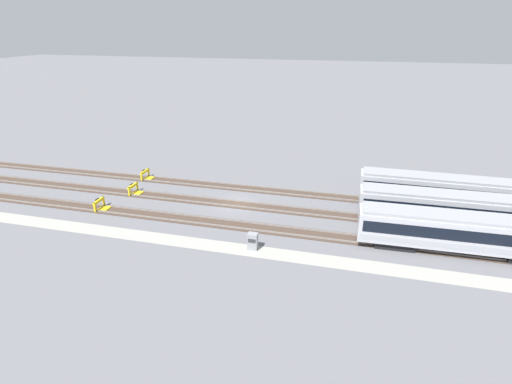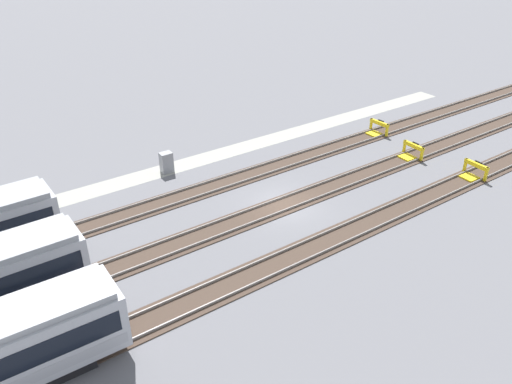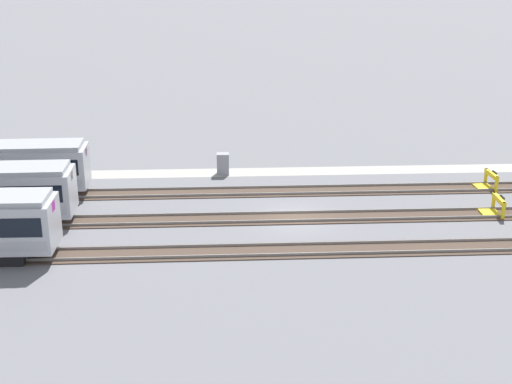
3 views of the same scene
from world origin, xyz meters
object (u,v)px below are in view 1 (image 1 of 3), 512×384
(bumper_stop_near_inner_track, at_px, (135,190))
(subway_car_front_row_rightmost, at_px, (462,232))
(electrical_cabinet, at_px, (253,241))
(bumper_stop_middle_track, at_px, (147,175))
(subway_car_back_row_leftmost, at_px, (451,209))
(bumper_stop_nearest_track, at_px, (101,205))
(subway_car_front_row_leftmost, at_px, (443,191))

(bumper_stop_near_inner_track, bearing_deg, subway_car_front_row_rightmost, -7.95)
(bumper_stop_near_inner_track, bearing_deg, electrical_cabinet, -27.66)
(subway_car_front_row_rightmost, bearing_deg, bumper_stop_middle_track, 164.87)
(bumper_stop_near_inner_track, height_order, electrical_cabinet, electrical_cabinet)
(subway_car_back_row_leftmost, distance_m, bumper_stop_near_inner_track, 35.48)
(bumper_stop_nearest_track, xyz_separation_m, electrical_cabinet, (18.58, -4.11, 0.29))
(subway_car_front_row_rightmost, bearing_deg, bumper_stop_nearest_track, 179.96)
(subway_car_front_row_leftmost, height_order, subway_car_front_row_rightmost, same)
(subway_car_front_row_leftmost, distance_m, bumper_stop_middle_track, 36.59)
(subway_car_front_row_rightmost, bearing_deg, bumper_stop_near_inner_track, 172.05)
(bumper_stop_nearest_track, relative_size, bumper_stop_near_inner_track, 1.00)
(subway_car_back_row_leftmost, xyz_separation_m, bumper_stop_near_inner_track, (-35.45, -0.03, -1.53))
(subway_car_front_row_rightmost, xyz_separation_m, electrical_cabinet, (-18.22, -4.08, -1.24))
(bumper_stop_near_inner_track, bearing_deg, bumper_stop_nearest_track, -105.31)
(subway_car_front_row_rightmost, height_order, bumper_stop_near_inner_track, subway_car_front_row_rightmost)
(bumper_stop_near_inner_track, bearing_deg, bumper_stop_middle_track, 102.64)
(subway_car_front_row_rightmost, xyz_separation_m, subway_car_back_row_leftmost, (0.00, 4.98, 0.00))
(bumper_stop_nearest_track, height_order, electrical_cabinet, electrical_cabinet)
(bumper_stop_near_inner_track, bearing_deg, subway_car_back_row_leftmost, 0.06)
(bumper_stop_middle_track, bearing_deg, subway_car_back_row_leftmost, -7.64)
(bumper_stop_middle_track, bearing_deg, bumper_stop_nearest_track, -91.39)
(bumper_stop_nearest_track, distance_m, bumper_stop_near_inner_track, 5.10)
(electrical_cabinet, bearing_deg, subway_car_front_row_rightmost, 12.63)
(bumper_stop_nearest_track, bearing_deg, subway_car_front_row_rightmost, -0.04)
(bumper_stop_nearest_track, bearing_deg, subway_car_back_row_leftmost, 7.67)
(subway_car_front_row_leftmost, xyz_separation_m, bumper_stop_nearest_track, (-36.80, -9.91, -1.53))
(bumper_stop_near_inner_track, xyz_separation_m, electrical_cabinet, (17.23, -9.03, 0.29))
(subway_car_front_row_rightmost, height_order, bumper_stop_nearest_track, subway_car_front_row_rightmost)
(subway_car_front_row_rightmost, height_order, bumper_stop_middle_track, subway_car_front_row_rightmost)
(subway_car_back_row_leftmost, relative_size, electrical_cabinet, 11.27)
(subway_car_back_row_leftmost, xyz_separation_m, bumper_stop_middle_track, (-36.56, 4.90, -1.53))
(subway_car_back_row_leftmost, xyz_separation_m, electrical_cabinet, (-18.22, -9.07, -1.24))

